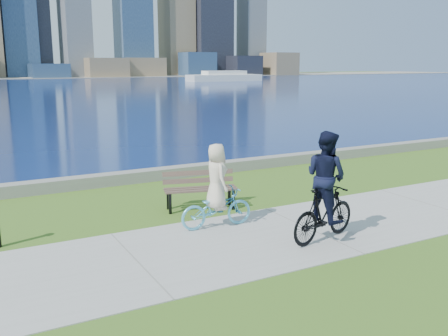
# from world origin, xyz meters

# --- Properties ---
(ground) EXTENTS (320.00, 320.00, 0.00)m
(ground) POSITION_xyz_m (0.00, 0.00, 0.00)
(ground) COLOR #395F19
(ground) RESTS_ON ground
(concrete_path) EXTENTS (80.00, 3.50, 0.02)m
(concrete_path) POSITION_xyz_m (0.00, 0.00, 0.01)
(concrete_path) COLOR #9D9D98
(concrete_path) RESTS_ON ground
(seawall) EXTENTS (90.00, 0.50, 0.35)m
(seawall) POSITION_xyz_m (0.00, 6.20, 0.17)
(seawall) COLOR slate
(seawall) RESTS_ON ground
(bay_water) EXTENTS (320.00, 131.00, 0.01)m
(bay_water) POSITION_xyz_m (0.00, 72.00, 0.00)
(bay_water) COLOR navy
(bay_water) RESTS_ON ground
(ferry_far) EXTENTS (15.40, 4.40, 2.09)m
(ferry_far) POSITION_xyz_m (42.29, 81.71, 0.87)
(ferry_far) COLOR silver
(ferry_far) RESTS_ON ground
(park_bench) EXTENTS (1.94, 1.09, 0.95)m
(park_bench) POSITION_xyz_m (-1.42, 2.65, 0.58)
(park_bench) COLOR black
(park_bench) RESTS_ON ground
(cyclist_woman) EXTENTS (0.70, 1.73, 1.91)m
(cyclist_woman) POSITION_xyz_m (-1.77, 1.07, 0.73)
(cyclist_woman) COLOR #5FC3E7
(cyclist_woman) RESTS_ON ground
(cyclist_man) EXTENTS (0.96, 1.97, 2.30)m
(cyclist_man) POSITION_xyz_m (-0.19, -0.74, 0.99)
(cyclist_man) COLOR black
(cyclist_man) RESTS_ON ground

